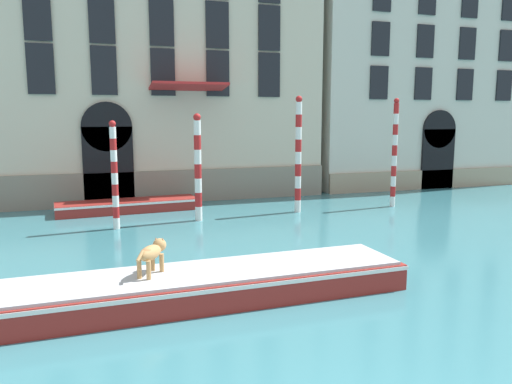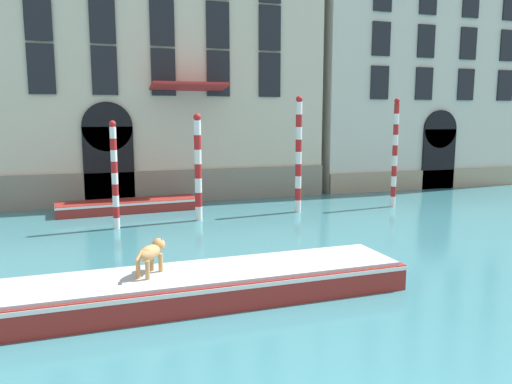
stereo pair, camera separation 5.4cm
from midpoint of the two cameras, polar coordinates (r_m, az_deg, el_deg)
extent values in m
cube|color=beige|center=(24.31, -11.78, 16.40)|extent=(14.31, 6.00, 13.93)
cube|color=gray|center=(21.26, -10.31, 0.58)|extent=(14.31, 0.16, 1.37)
cube|color=black|center=(20.96, -16.57, 2.78)|extent=(1.97, 0.14, 3.21)
cylinder|color=black|center=(20.86, -16.76, 7.16)|extent=(1.97, 0.14, 1.97)
cube|color=black|center=(21.01, -23.47, 12.79)|extent=(0.98, 0.10, 1.88)
cube|color=black|center=(20.95, -17.06, 13.13)|extent=(0.98, 0.10, 1.88)
cube|color=black|center=(21.14, -10.67, 13.32)|extent=(0.98, 0.10, 1.88)
cube|color=black|center=(21.57, -4.47, 13.34)|extent=(0.98, 0.10, 1.88)
cube|color=black|center=(22.23, 1.43, 13.23)|extent=(0.98, 0.10, 1.88)
cube|color=black|center=(21.26, -23.81, 18.05)|extent=(0.98, 0.10, 1.88)
cube|color=black|center=(21.20, -17.31, 18.42)|extent=(0.98, 0.10, 1.88)
cube|color=black|center=(21.39, -10.83, 18.56)|extent=(0.98, 0.10, 1.88)
cube|color=black|center=(21.81, -4.53, 18.49)|extent=(0.98, 0.10, 1.88)
cube|color=black|center=(22.47, 1.45, 18.22)|extent=(0.98, 0.10, 1.88)
cube|color=#B22323|center=(20.59, -7.76, 11.88)|extent=(3.03, 1.40, 0.29)
cube|color=beige|center=(29.30, 17.02, 14.71)|extent=(12.29, 6.00, 13.77)
cube|color=tan|center=(26.86, 20.15, 1.41)|extent=(12.29, 0.16, 0.95)
cube|color=black|center=(26.64, 19.99, 3.57)|extent=(1.87, 0.14, 2.98)
cylinder|color=black|center=(26.56, 20.16, 6.76)|extent=(1.87, 0.14, 1.87)
cube|color=black|center=(24.60, 13.81, 12.04)|extent=(0.93, 0.10, 1.54)
cube|color=black|center=(25.97, 18.51, 11.66)|extent=(0.93, 0.10, 1.54)
cube|color=black|center=(27.50, 22.71, 11.25)|extent=(0.93, 0.10, 1.54)
cube|color=black|center=(29.16, 26.43, 10.84)|extent=(0.93, 0.10, 1.54)
cube|color=black|center=(24.80, 13.99, 16.62)|extent=(0.93, 0.10, 1.54)
cube|color=black|center=(26.16, 18.73, 15.99)|extent=(0.93, 0.10, 1.54)
cube|color=black|center=(27.68, 22.96, 15.35)|extent=(0.93, 0.10, 1.54)
cube|color=black|center=(29.33, 26.70, 14.70)|extent=(0.93, 0.10, 1.54)
cube|color=black|center=(28.00, 23.21, 19.37)|extent=(0.93, 0.10, 1.54)
cube|color=black|center=(29.63, 26.98, 18.51)|extent=(0.93, 0.10, 1.54)
cube|color=maroon|center=(10.20, -5.30, -10.65)|extent=(8.09, 1.89, 0.54)
cube|color=white|center=(10.13, -5.32, -9.52)|extent=(8.12, 1.92, 0.08)
cube|color=#B2B7BC|center=(10.10, -5.33, -9.04)|extent=(7.84, 1.75, 0.06)
cylinder|color=tan|center=(10.18, -11.87, -7.81)|extent=(0.09, 0.09, 0.36)
cylinder|color=tan|center=(10.09, -10.88, -7.94)|extent=(0.09, 0.09, 0.36)
cylinder|color=tan|center=(9.76, -13.35, -8.59)|extent=(0.09, 0.09, 0.36)
cylinder|color=tan|center=(9.67, -12.33, -8.73)|extent=(0.09, 0.09, 0.36)
ellipsoid|color=tan|center=(9.85, -12.14, -6.82)|extent=(0.62, 0.71, 0.29)
ellipsoid|color=#AD7042|center=(9.75, -12.45, -6.52)|extent=(0.33, 0.36, 0.10)
sphere|color=tan|center=(10.14, -11.12, -5.96)|extent=(0.27, 0.27, 0.27)
cone|color=#AD7042|center=(10.15, -11.50, -5.37)|extent=(0.08, 0.08, 0.11)
cone|color=#AD7042|center=(10.08, -10.77, -5.45)|extent=(0.08, 0.08, 0.11)
cylinder|color=tan|center=(9.54, -13.25, -7.11)|extent=(0.19, 0.23, 0.19)
cube|color=maroon|center=(19.75, -14.49, -1.55)|extent=(5.33, 1.68, 0.44)
cube|color=white|center=(19.72, -14.51, -1.09)|extent=(5.36, 1.71, 0.08)
cube|color=#9EA3A8|center=(19.75, -14.49, -1.61)|extent=(2.95, 1.18, 0.39)
cylinder|color=white|center=(16.87, -15.73, -3.46)|extent=(0.21, 0.21, 0.37)
cylinder|color=#B21E1E|center=(16.79, -15.78, -2.23)|extent=(0.21, 0.21, 0.37)
cylinder|color=white|center=(16.73, -15.83, -1.00)|extent=(0.21, 0.21, 0.37)
cylinder|color=#B21E1E|center=(16.67, -15.89, 0.24)|extent=(0.21, 0.21, 0.37)
cylinder|color=white|center=(16.63, -15.94, 1.49)|extent=(0.21, 0.21, 0.37)
cylinder|color=#B21E1E|center=(16.59, -15.99, 2.74)|extent=(0.21, 0.21, 0.37)
cylinder|color=white|center=(16.55, -16.04, 4.00)|extent=(0.21, 0.21, 0.37)
cylinder|color=#B21E1E|center=(16.53, -16.10, 5.27)|extent=(0.21, 0.21, 0.37)
cylinder|color=white|center=(16.51, -16.15, 6.54)|extent=(0.21, 0.21, 0.37)
sphere|color=#B21E1E|center=(16.51, -16.19, 7.49)|extent=(0.22, 0.22, 0.22)
cylinder|color=white|center=(17.62, -6.65, -2.45)|extent=(0.24, 0.24, 0.50)
cylinder|color=#B21E1E|center=(17.53, -6.68, -0.86)|extent=(0.24, 0.24, 0.50)
cylinder|color=white|center=(17.45, -6.71, 0.76)|extent=(0.24, 0.24, 0.50)
cylinder|color=#B21E1E|center=(17.39, -6.74, 2.38)|extent=(0.24, 0.24, 0.50)
cylinder|color=white|center=(17.34, -6.77, 4.02)|extent=(0.24, 0.24, 0.50)
cylinder|color=#B21E1E|center=(17.31, -6.80, 5.66)|extent=(0.24, 0.24, 0.50)
cylinder|color=white|center=(17.29, -6.83, 7.31)|extent=(0.24, 0.24, 0.50)
sphere|color=#B21E1E|center=(17.29, -6.85, 8.50)|extent=(0.26, 0.26, 0.26)
cylinder|color=white|center=(20.92, 15.25, -1.04)|extent=(0.20, 0.20, 0.41)
cylinder|color=#B21E1E|center=(20.86, 15.30, 0.08)|extent=(0.20, 0.20, 0.41)
cylinder|color=white|center=(20.80, 15.34, 1.20)|extent=(0.20, 0.20, 0.41)
cylinder|color=#B21E1E|center=(20.76, 15.39, 2.33)|extent=(0.20, 0.20, 0.41)
cylinder|color=white|center=(20.72, 15.43, 3.47)|extent=(0.20, 0.20, 0.41)
cylinder|color=#B21E1E|center=(20.68, 15.48, 4.61)|extent=(0.20, 0.20, 0.41)
cylinder|color=white|center=(20.66, 15.53, 5.75)|extent=(0.20, 0.20, 0.41)
cylinder|color=#B21E1E|center=(20.65, 15.57, 6.90)|extent=(0.20, 0.20, 0.41)
cylinder|color=white|center=(20.64, 15.62, 8.04)|extent=(0.20, 0.20, 0.41)
cylinder|color=#B21E1E|center=(20.64, 15.67, 9.19)|extent=(0.20, 0.20, 0.41)
sphere|color=#B21E1E|center=(20.65, 15.70, 10.01)|extent=(0.21, 0.21, 0.21)
cylinder|color=white|center=(19.10, 4.70, -1.60)|extent=(0.23, 0.23, 0.46)
cylinder|color=#B21E1E|center=(19.02, 4.71, -0.24)|extent=(0.23, 0.23, 0.46)
cylinder|color=white|center=(18.95, 4.73, 1.14)|extent=(0.23, 0.23, 0.46)
cylinder|color=#B21E1E|center=(18.90, 4.75, 2.52)|extent=(0.23, 0.23, 0.46)
cylinder|color=white|center=(18.85, 4.76, 3.91)|extent=(0.23, 0.23, 0.46)
cylinder|color=#B21E1E|center=(18.82, 4.78, 5.31)|extent=(0.23, 0.23, 0.46)
cylinder|color=white|center=(18.80, 4.80, 6.71)|extent=(0.23, 0.23, 0.46)
cylinder|color=#B21E1E|center=(18.79, 4.82, 8.11)|extent=(0.23, 0.23, 0.46)
cylinder|color=white|center=(18.79, 4.84, 9.52)|extent=(0.23, 0.23, 0.46)
sphere|color=#B21E1E|center=(18.80, 4.85, 10.54)|extent=(0.24, 0.24, 0.24)
camera|label=1|loc=(0.03, -90.10, -0.01)|focal=35.00mm
camera|label=2|loc=(0.03, 89.90, 0.01)|focal=35.00mm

